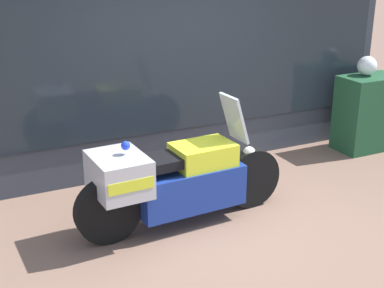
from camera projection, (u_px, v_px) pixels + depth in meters
The scene contains 6 objects.
ground_plane at pixel (248, 226), 5.63m from camera, with size 60.00×60.00×0.00m, color #7A5B4C.
shop_building at pixel (143, 22), 6.52m from camera, with size 6.41×0.55×3.83m.
window_display at pixel (188, 127), 7.30m from camera, with size 5.26×0.30×1.94m.
paramedic_motorcycle at pixel (173, 180), 5.49m from camera, with size 2.37×0.67×1.33m.
utility_cabinet at pixel (368, 113), 7.69m from camera, with size 0.86×0.53×1.08m, color #1E4C2D.
white_helmet at pixel (367, 66), 7.51m from camera, with size 0.27×0.27×0.27m, color white.
Camera 1 is at (-2.73, -4.23, 2.74)m, focal length 50.00 mm.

